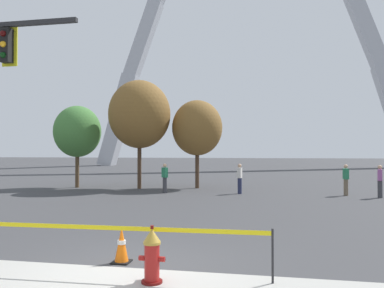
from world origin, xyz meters
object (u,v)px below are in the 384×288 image
pedestrian_walking_left (240,178)px  pedestrian_standing_center (380,181)px  fire_hydrant (152,256)px  monument_arch (248,39)px  traffic_cone_by_hydrant (122,245)px  pedestrian_near_trees (346,180)px  pedestrian_walking_right (165,178)px

pedestrian_walking_left → pedestrian_standing_center: 6.83m
fire_hydrant → pedestrian_walking_left: bearing=87.8°
fire_hydrant → monument_arch: monument_arch is taller
traffic_cone_by_hydrant → pedestrian_standing_center: pedestrian_standing_center is taller
pedestrian_walking_left → pedestrian_near_trees: (5.38, 0.14, 0.00)m
monument_arch → pedestrian_walking_left: monument_arch is taller
pedestrian_walking_left → monument_arch: bearing=91.8°
pedestrian_walking_right → pedestrian_walking_left: bearing=5.3°
traffic_cone_by_hydrant → pedestrian_walking_left: pedestrian_walking_left is taller
fire_hydrant → pedestrian_near_trees: pedestrian_near_trees is taller
fire_hydrant → pedestrian_near_trees: 15.56m
pedestrian_standing_center → pedestrian_near_trees: same height
pedestrian_standing_center → fire_hydrant: bearing=-118.3°
pedestrian_standing_center → pedestrian_walking_right: same height
monument_arch → pedestrian_walking_left: size_ratio=29.66×
fire_hydrant → traffic_cone_by_hydrant: fire_hydrant is taller
pedestrian_walking_right → pedestrian_standing_center: bearing=-0.9°
pedestrian_walking_left → pedestrian_near_trees: size_ratio=1.00×
pedestrian_walking_right → pedestrian_near_trees: bearing=3.1°
monument_arch → pedestrian_walking_left: (1.14, -36.98, -18.17)m
traffic_cone_by_hydrant → pedestrian_near_trees: bearing=62.6°
pedestrian_standing_center → pedestrian_near_trees: 1.59m
pedestrian_near_trees → traffic_cone_by_hydrant: bearing=-117.4°
fire_hydrant → pedestrian_walking_left: 14.25m
traffic_cone_by_hydrant → pedestrian_walking_right: pedestrian_walking_right is taller
pedestrian_walking_left → pedestrian_standing_center: same height
fire_hydrant → pedestrian_near_trees: size_ratio=0.62×
pedestrian_walking_left → fire_hydrant: bearing=-92.2°
monument_arch → pedestrian_walking_right: size_ratio=29.66×
pedestrian_walking_right → pedestrian_near_trees: 9.41m
pedestrian_walking_right → monument_arch: bearing=85.6°
monument_arch → pedestrian_walking_left: bearing=-88.2°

